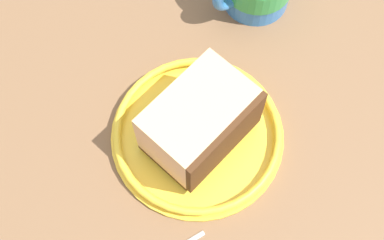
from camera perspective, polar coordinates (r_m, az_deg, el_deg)
name	(u,v)px	position (r cm, az deg, el deg)	size (l,w,h in cm)	color
ground_plane	(158,120)	(56.40, -3.72, 0.02)	(126.51, 126.51, 2.00)	brown
small_plate	(197,134)	(53.69, 0.59, -1.51)	(18.01, 18.01, 1.70)	yellow
cake_slice	(200,122)	(50.35, 0.86, -0.22)	(12.48, 12.57, 6.92)	#472814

